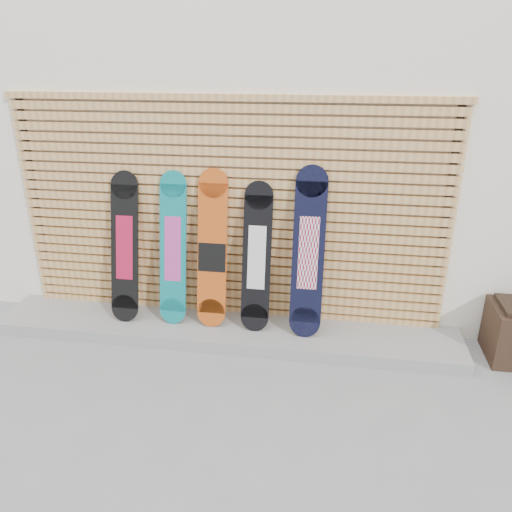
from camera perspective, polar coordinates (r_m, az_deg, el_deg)
The scene contains 9 objects.
ground at distance 4.50m, azimuth -3.64°, elevation -13.58°, with size 80.00×80.00×0.00m, color gray.
building at distance 7.11m, azimuth 6.44°, elevation 15.35°, with size 12.00×5.00×3.60m, color white.
concrete_step at distance 5.05m, azimuth -3.65°, elevation -8.41°, with size 4.60×0.70×0.12m, color gray.
slat_wall at distance 4.85m, azimuth -3.23°, elevation 5.11°, with size 4.26×0.08×2.29m.
snowboard_0 at distance 5.08m, azimuth -14.77°, elevation 0.94°, with size 0.28×0.37×1.47m.
snowboard_1 at distance 4.92m, azimuth -9.46°, elevation 0.81°, with size 0.26×0.33×1.49m.
snowboard_2 at distance 4.81m, azimuth -5.02°, elevation 0.62°, with size 0.28×0.33×1.52m.
snowboard_3 at distance 4.74m, azimuth 0.09°, elevation -0.17°, with size 0.27×0.35×1.42m.
snowboard_4 at distance 4.64m, azimuth 6.00°, elevation 0.34°, with size 0.30×0.38×1.58m.
Camera 1 is at (0.85, -3.56, 2.62)m, focal length 35.00 mm.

